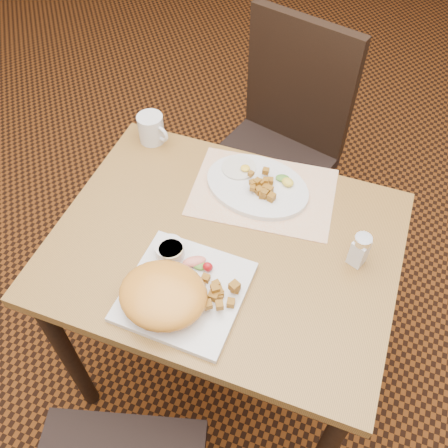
% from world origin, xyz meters
% --- Properties ---
extents(ground, '(8.00, 8.00, 0.00)m').
position_xyz_m(ground, '(0.00, 0.00, 0.00)').
color(ground, black).
rests_on(ground, ground).
extents(table, '(0.90, 0.70, 0.75)m').
position_xyz_m(table, '(0.00, 0.00, 0.64)').
color(table, olive).
rests_on(table, ground).
extents(chair_far, '(0.52, 0.52, 0.97)m').
position_xyz_m(chair_far, '(-0.03, 0.67, 0.54)').
color(chair_far, black).
rests_on(chair_far, ground).
extents(placemat, '(0.43, 0.32, 0.00)m').
position_xyz_m(placemat, '(0.04, 0.21, 0.75)').
color(placemat, white).
rests_on(placemat, table).
extents(plate_square, '(0.29, 0.29, 0.02)m').
position_xyz_m(plate_square, '(-0.04, -0.18, 0.76)').
color(plate_square, silver).
rests_on(plate_square, table).
extents(plate_oval, '(0.34, 0.27, 0.02)m').
position_xyz_m(plate_oval, '(0.02, 0.21, 0.76)').
color(plate_oval, silver).
rests_on(plate_oval, placemat).
extents(hollandaise_mound, '(0.21, 0.19, 0.08)m').
position_xyz_m(hollandaise_mound, '(-0.07, -0.23, 0.80)').
color(hollandaise_mound, orange).
rests_on(hollandaise_mound, plate_square).
extents(ramekin, '(0.08, 0.07, 0.04)m').
position_xyz_m(ramekin, '(-0.11, -0.10, 0.79)').
color(ramekin, silver).
rests_on(ramekin, plate_square).
extents(garnish_sq, '(0.09, 0.06, 0.03)m').
position_xyz_m(garnish_sq, '(-0.03, -0.10, 0.78)').
color(garnish_sq, '#387223').
rests_on(garnish_sq, plate_square).
extents(fried_egg, '(0.10, 0.10, 0.02)m').
position_xyz_m(fried_egg, '(-0.05, 0.25, 0.77)').
color(fried_egg, white).
rests_on(fried_egg, plate_oval).
extents(garnish_ov, '(0.06, 0.05, 0.02)m').
position_xyz_m(garnish_ov, '(0.09, 0.25, 0.78)').
color(garnish_ov, '#387223').
rests_on(garnish_ov, plate_oval).
extents(salt_shaker, '(0.05, 0.05, 0.10)m').
position_xyz_m(salt_shaker, '(0.34, 0.06, 0.80)').
color(salt_shaker, white).
rests_on(salt_shaker, table).
extents(coffee_mug, '(0.11, 0.08, 0.09)m').
position_xyz_m(coffee_mug, '(-0.35, 0.30, 0.80)').
color(coffee_mug, silver).
rests_on(coffee_mug, table).
extents(home_fries_sq, '(0.12, 0.10, 0.04)m').
position_xyz_m(home_fries_sq, '(0.04, -0.16, 0.78)').
color(home_fries_sq, '#AB6F1B').
rests_on(home_fries_sq, plate_square).
extents(home_fries_ov, '(0.10, 0.10, 0.03)m').
position_xyz_m(home_fries_ov, '(0.04, 0.20, 0.78)').
color(home_fries_ov, '#AB6F1B').
rests_on(home_fries_ov, plate_oval).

